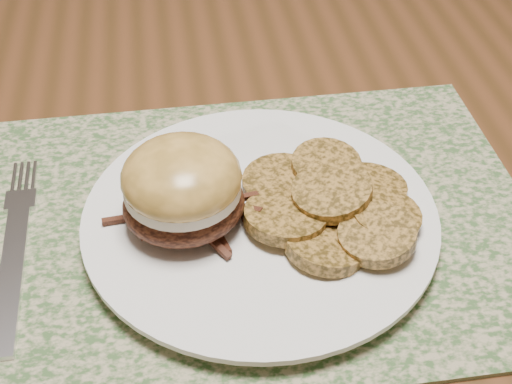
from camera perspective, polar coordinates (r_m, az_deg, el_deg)
dining_table at (r=0.81m, az=7.06°, el=5.40°), size 1.50×0.90×0.75m
placemat at (r=0.57m, az=-0.19°, el=-2.37°), size 0.45×0.33×0.00m
dinner_plate at (r=0.56m, az=0.34°, el=-2.22°), size 0.26×0.26×0.02m
pork_sandwich at (r=0.52m, az=-5.91°, el=0.28°), size 0.10×0.10×0.07m
roasted_potatoes at (r=0.55m, az=6.06°, el=-0.93°), size 0.16×0.16×0.04m
fork at (r=0.58m, az=-18.72°, el=-4.12°), size 0.02×0.21×0.00m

